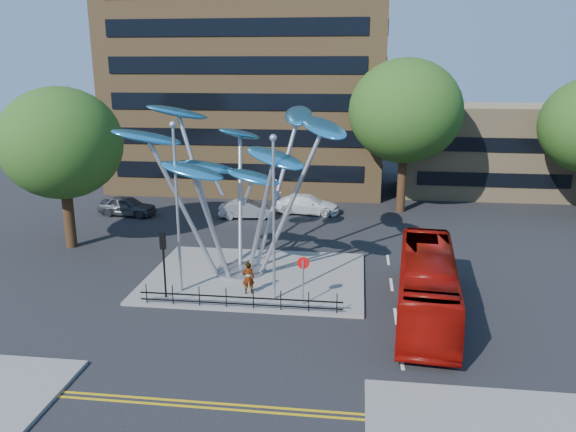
# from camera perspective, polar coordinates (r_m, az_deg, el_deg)

# --- Properties ---
(ground) EXTENTS (120.00, 120.00, 0.00)m
(ground) POSITION_cam_1_polar(r_m,az_deg,el_deg) (26.12, -3.50, -11.24)
(ground) COLOR black
(ground) RESTS_ON ground
(traffic_island) EXTENTS (12.00, 9.00, 0.15)m
(traffic_island) POSITION_cam_1_polar(r_m,az_deg,el_deg) (31.65, -3.28, -6.20)
(traffic_island) COLOR slate
(traffic_island) RESTS_ON ground
(double_yellow_near) EXTENTS (40.00, 0.12, 0.01)m
(double_yellow_near) POSITION_cam_1_polar(r_m,az_deg,el_deg) (21.04, -6.66, -18.43)
(double_yellow_near) COLOR gold
(double_yellow_near) RESTS_ON ground
(double_yellow_far) EXTENTS (40.00, 0.12, 0.01)m
(double_yellow_far) POSITION_cam_1_polar(r_m,az_deg,el_deg) (20.80, -6.87, -18.88)
(double_yellow_far) COLOR gold
(double_yellow_far) RESTS_ON ground
(brick_tower) EXTENTS (25.00, 15.00, 30.00)m
(brick_tower) POSITION_cam_1_polar(r_m,az_deg,el_deg) (56.04, -3.78, 18.66)
(brick_tower) COLOR brown
(brick_tower) RESTS_ON ground
(low_building_near) EXTENTS (15.00, 8.00, 8.00)m
(low_building_near) POSITION_cam_1_polar(r_m,az_deg,el_deg) (54.73, 19.41, 6.37)
(low_building_near) COLOR tan
(low_building_near) RESTS_ON ground
(tree_right) EXTENTS (8.80, 8.80, 12.11)m
(tree_right) POSITION_cam_1_polar(r_m,az_deg,el_deg) (45.23, 11.84, 10.37)
(tree_right) COLOR black
(tree_right) RESTS_ON ground
(tree_left) EXTENTS (7.60, 7.60, 10.32)m
(tree_left) POSITION_cam_1_polar(r_m,az_deg,el_deg) (38.09, -22.05, 6.84)
(tree_left) COLOR black
(tree_left) RESTS_ON ground
(leaf_sculpture) EXTENTS (12.72, 9.54, 9.51)m
(leaf_sculpture) POSITION_cam_1_polar(r_m,az_deg,el_deg) (30.72, -5.22, 6.26)
(leaf_sculpture) COLOR #9EA0A5
(leaf_sculpture) RESTS_ON traffic_island
(street_lamp_left) EXTENTS (0.36, 0.36, 8.80)m
(street_lamp_left) POSITION_cam_1_polar(r_m,az_deg,el_deg) (28.63, -11.27, 2.28)
(street_lamp_left) COLOR #9EA0A5
(street_lamp_left) RESTS_ON traffic_island
(street_lamp_right) EXTENTS (0.36, 0.36, 8.30)m
(street_lamp_right) POSITION_cam_1_polar(r_m,az_deg,el_deg) (27.06, -1.46, 1.25)
(street_lamp_right) COLOR #9EA0A5
(street_lamp_right) RESTS_ON traffic_island
(traffic_light_island) EXTENTS (0.28, 0.18, 3.42)m
(traffic_light_island) POSITION_cam_1_polar(r_m,az_deg,el_deg) (28.62, -12.56, -3.50)
(traffic_light_island) COLOR black
(traffic_light_island) RESTS_ON traffic_island
(no_entry_sign_island) EXTENTS (0.60, 0.10, 2.45)m
(no_entry_sign_island) POSITION_cam_1_polar(r_m,az_deg,el_deg) (27.41, 1.55, -5.75)
(no_entry_sign_island) COLOR #9EA0A5
(no_entry_sign_island) RESTS_ON traffic_island
(pedestrian_railing_front) EXTENTS (10.00, 0.06, 1.00)m
(pedestrian_railing_front) POSITION_cam_1_polar(r_m,az_deg,el_deg) (27.58, -4.93, -8.51)
(pedestrian_railing_front) COLOR black
(pedestrian_railing_front) RESTS_ON traffic_island
(red_bus) EXTENTS (3.52, 11.06, 3.03)m
(red_bus) POSITION_cam_1_polar(r_m,az_deg,el_deg) (27.54, 13.93, -6.79)
(red_bus) COLOR #920C06
(red_bus) RESTS_ON ground
(pedestrian) EXTENTS (0.70, 0.53, 1.71)m
(pedestrian) POSITION_cam_1_polar(r_m,az_deg,el_deg) (29.01, -4.06, -6.28)
(pedestrian) COLOR gray
(pedestrian) RESTS_ON traffic_island
(parked_car_left) EXTENTS (4.71, 2.34, 1.54)m
(parked_car_left) POSITION_cam_1_polar(r_m,az_deg,el_deg) (46.03, -16.02, 0.99)
(parked_car_left) COLOR #3E4046
(parked_car_left) RESTS_ON ground
(parked_car_mid) EXTENTS (4.40, 1.94, 1.41)m
(parked_car_mid) POSITION_cam_1_polar(r_m,az_deg,el_deg) (43.61, -4.20, 0.69)
(parked_car_mid) COLOR #A8AAB0
(parked_car_mid) RESTS_ON ground
(parked_car_right) EXTENTS (5.37, 2.54, 1.51)m
(parked_car_right) POSITION_cam_1_polar(r_m,az_deg,el_deg) (44.86, 1.94, 1.21)
(parked_car_right) COLOR silver
(parked_car_right) RESTS_ON ground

